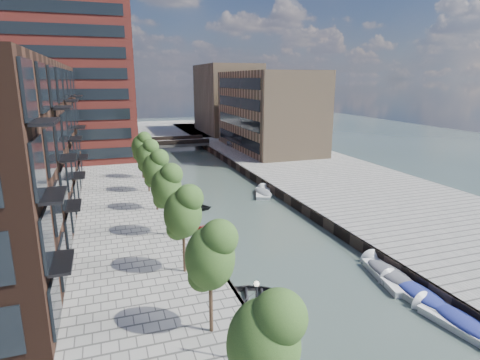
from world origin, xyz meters
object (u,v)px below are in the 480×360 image
sloop_1 (266,313)px  car (233,143)px  tree_4 (155,167)px  tree_5 (147,155)px  tree_1 (210,254)px  sloop_2 (206,234)px  sloop_4 (188,210)px  motorboat_1 (386,273)px  tree_6 (141,145)px  motorboat_3 (414,294)px  motorboat_4 (263,193)px  sloop_3 (182,193)px  tree_0 (264,338)px  bridge (174,143)px  tree_3 (166,185)px  tree_2 (183,211)px  motorboat_0 (455,321)px  sloop_0 (251,298)px

sloop_1 → car: car is taller
tree_4 → tree_5: bearing=90.0°
tree_1 → sloop_2: bearing=76.9°
sloop_4 → motorboat_1: motorboat_1 is taller
tree_6 → sloop_4: (3.50, -12.16, -5.31)m
tree_5 → sloop_1: tree_5 is taller
motorboat_3 → motorboat_4: 25.12m
sloop_4 → car: (15.59, 32.72, 1.64)m
sloop_3 → car: car is taller
sloop_3 → motorboat_4: size_ratio=0.85×
car → tree_0: bearing=-110.7°
tree_1 → tree_5: bearing=90.0°
bridge → sloop_3: bearing=-98.0°
tree_0 → sloop_4: (3.50, 29.84, -5.31)m
tree_3 → motorboat_3: bearing=-44.3°
tree_4 → tree_0: bearing=-90.0°
tree_1 → motorboat_1: (13.81, 3.56, -5.09)m
sloop_2 → motorboat_3: 17.95m
motorboat_1 → tree_2: bearing=166.0°
tree_5 → motorboat_3: 30.99m
tree_5 → motorboat_1: tree_5 is taller
tree_1 → motorboat_0: size_ratio=1.12×
tree_6 → tree_3: bearing=-90.0°
tree_6 → motorboat_1: 34.71m
bridge → tree_4: 41.08m
motorboat_3 → car: 55.19m
tree_0 → tree_1: same height
motorboat_1 → motorboat_0: bearing=-91.0°
tree_4 → sloop_2: 8.44m
sloop_3 → motorboat_0: (9.61, -32.25, 0.21)m
tree_3 → tree_5: bearing=90.0°
bridge → motorboat_1: bearing=-84.7°
sloop_4 → motorboat_3: 24.41m
tree_0 → tree_4: (0.00, 28.00, 0.00)m
tree_2 → tree_3: same height
sloop_2 → tree_4: bearing=44.6°
tree_3 → tree_6: 21.00m
bridge → tree_3: tree_3 is taller
sloop_2 → bridge: bearing=5.0°
sloop_0 → motorboat_3: (10.04, -3.20, 0.21)m
tree_4 → sloop_0: (3.63, -17.15, -5.31)m
tree_4 → tree_6: size_ratio=1.00×
tree_2 → bridge: bearing=81.1°
tree_6 → bridge: bearing=71.9°
tree_1 → motorboat_3: 14.60m
motorboat_1 → motorboat_3: (-0.14, -2.91, -0.01)m
tree_1 → motorboat_0: (13.70, -2.51, -5.10)m
bridge → tree_2: 54.81m
bridge → motorboat_1: (5.31, -57.44, -1.17)m
tree_4 → motorboat_3: size_ratio=1.11×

